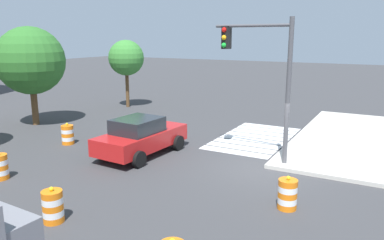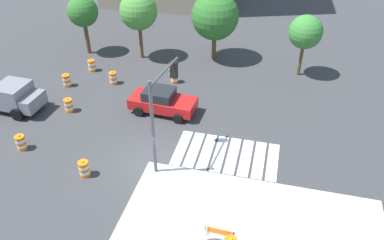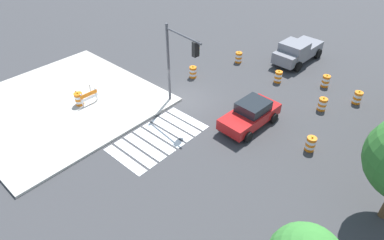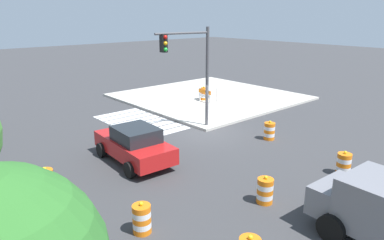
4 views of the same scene
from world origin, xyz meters
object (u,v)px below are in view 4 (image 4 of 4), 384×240
at_px(traffic_barrel_lane_center, 269,131).
at_px(construction_barricade, 206,94).
at_px(traffic_barrel_near_corner, 142,219).
at_px(sports_car, 134,144).
at_px(traffic_barrel_median_near, 46,181).
at_px(traffic_barrel_median_far, 344,164).
at_px(traffic_barrel_opposite_curb, 265,191).
at_px(traffic_barrel_on_sidewalk, 204,94).
at_px(traffic_light_pole, 190,61).

relative_size(traffic_barrel_lane_center, construction_barricade, 0.78).
bearing_deg(traffic_barrel_near_corner, sports_car, -30.17).
bearing_deg(traffic_barrel_median_near, traffic_barrel_lane_center, -99.76).
relative_size(traffic_barrel_near_corner, traffic_barrel_median_far, 1.00).
distance_m(traffic_barrel_median_near, traffic_barrel_lane_center, 10.97).
xyz_separation_m(traffic_barrel_median_near, traffic_barrel_lane_center, (-1.86, -10.81, 0.00)).
bearing_deg(traffic_barrel_near_corner, traffic_barrel_opposite_curb, -107.87).
relative_size(traffic_barrel_median_near, traffic_barrel_on_sidewalk, 1.00).
bearing_deg(sports_car, traffic_barrel_on_sidewalk, -58.29).
bearing_deg(sports_car, traffic_barrel_median_near, 94.47).
bearing_deg(traffic_barrel_lane_center, traffic_light_pole, 30.23).
relative_size(traffic_barrel_median_near, construction_barricade, 0.78).
bearing_deg(construction_barricade, traffic_barrel_median_far, 162.12).
xyz_separation_m(traffic_barrel_median_near, traffic_barrel_opposite_curb, (-5.71, -5.42, 0.00)).
xyz_separation_m(traffic_barrel_median_near, traffic_barrel_median_far, (-6.42, -9.66, 0.00)).
xyz_separation_m(traffic_barrel_median_far, traffic_barrel_on_sidewalk, (12.85, -4.23, 0.15)).
bearing_deg(traffic_barrel_on_sidewalk, traffic_light_pole, 130.70).
distance_m(traffic_barrel_median_far, traffic_light_pole, 9.06).
height_order(traffic_barrel_near_corner, traffic_barrel_median_far, same).
bearing_deg(traffic_barrel_lane_center, sports_car, 72.37).
height_order(traffic_barrel_opposite_curb, traffic_light_pole, traffic_light_pole).
relative_size(traffic_barrel_median_near, traffic_barrel_lane_center, 1.00).
bearing_deg(traffic_barrel_median_near, traffic_barrel_median_far, -123.60).
height_order(traffic_barrel_lane_center, traffic_barrel_on_sidewalk, traffic_barrel_on_sidewalk).
relative_size(traffic_barrel_median_near, traffic_barrel_median_far, 1.00).
bearing_deg(traffic_barrel_on_sidewalk, traffic_barrel_near_corner, 130.53).
distance_m(sports_car, construction_barricade, 11.13).
distance_m(sports_car, traffic_barrel_opposite_curb, 6.20).
height_order(traffic_barrel_median_far, traffic_barrel_on_sidewalk, traffic_barrel_on_sidewalk).
distance_m(sports_car, traffic_barrel_lane_center, 7.17).
xyz_separation_m(traffic_barrel_near_corner, traffic_barrel_median_far, (-2.05, -8.39, 0.00)).
height_order(traffic_barrel_lane_center, traffic_light_pole, traffic_light_pole).
distance_m(traffic_barrel_lane_center, traffic_barrel_opposite_curb, 6.62).
height_order(traffic_barrel_median_near, traffic_barrel_on_sidewalk, traffic_barrel_on_sidewalk).
xyz_separation_m(sports_car, traffic_barrel_lane_center, (-2.17, -6.83, -0.36)).
relative_size(traffic_barrel_median_far, construction_barricade, 0.78).
xyz_separation_m(traffic_barrel_lane_center, construction_barricade, (7.74, -2.82, 0.27)).
distance_m(traffic_barrel_median_far, construction_barricade, 12.92).
bearing_deg(traffic_barrel_on_sidewalk, traffic_barrel_median_far, 161.77).
xyz_separation_m(sports_car, traffic_barrel_median_far, (-6.73, -5.68, -0.36)).
height_order(traffic_barrel_median_near, traffic_barrel_median_far, same).
distance_m(traffic_barrel_near_corner, traffic_barrel_median_near, 4.54).
distance_m(traffic_barrel_on_sidewalk, construction_barricade, 0.63).
xyz_separation_m(sports_car, traffic_barrel_opposite_curb, (-6.02, -1.44, -0.36)).
xyz_separation_m(traffic_barrel_lane_center, traffic_barrel_opposite_curb, (-3.85, 5.38, 0.00)).
distance_m(sports_car, traffic_barrel_near_corner, 5.42).
bearing_deg(construction_barricade, traffic_barrel_median_near, 113.34).
distance_m(traffic_barrel_median_near, traffic_barrel_median_far, 11.59).
distance_m(traffic_barrel_lane_center, construction_barricade, 8.24).
bearing_deg(construction_barricade, traffic_barrel_opposite_curb, 144.70).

